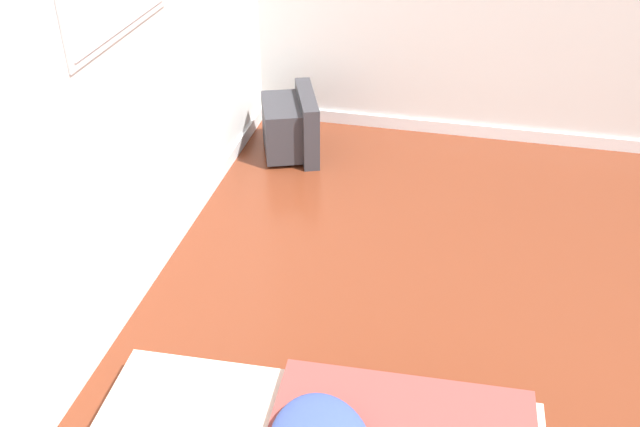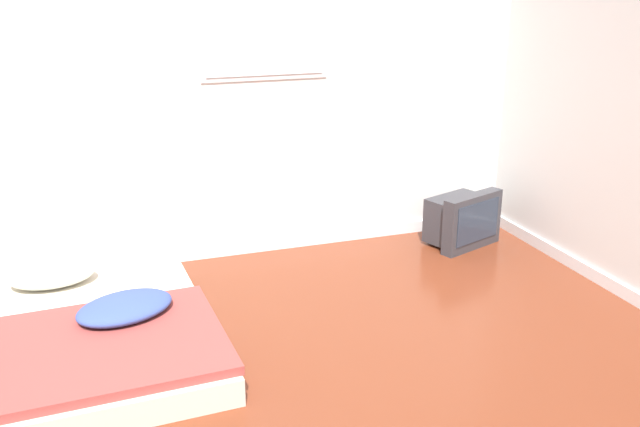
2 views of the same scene
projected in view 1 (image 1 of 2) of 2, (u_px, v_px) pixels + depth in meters
name	position (u px, v px, depth m)	size (l,w,h in m)	color
wall_back	(5.00, 109.00, 2.40)	(7.93, 0.08, 2.60)	silver
crt_tv	(292.00, 125.00, 4.75)	(0.59, 0.49, 0.42)	#333338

